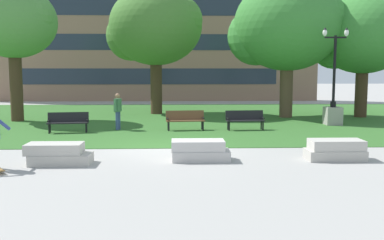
{
  "coord_description": "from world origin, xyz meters",
  "views": [
    {
      "loc": [
        0.44,
        -16.0,
        2.87
      ],
      "look_at": [
        0.96,
        -1.4,
        1.2
      ],
      "focal_mm": 42.0,
      "sensor_mm": 36.0,
      "label": 1
    }
  ],
  "objects_px": {
    "park_bench_near_left": "(245,119)",
    "park_bench_far_left": "(185,119)",
    "park_bench_near_right": "(68,121)",
    "concrete_block_center": "(58,154)",
    "concrete_block_right": "(335,150)",
    "person_bystander_near_lawn": "(118,109)",
    "lamp_post_right": "(333,105)",
    "concrete_block_left": "(200,151)"
  },
  "relations": [
    {
      "from": "concrete_block_center",
      "to": "lamp_post_right",
      "type": "height_order",
      "value": "lamp_post_right"
    },
    {
      "from": "person_bystander_near_lawn",
      "to": "concrete_block_right",
      "type": "bearing_deg",
      "value": -42.82
    },
    {
      "from": "concrete_block_center",
      "to": "person_bystander_near_lawn",
      "type": "relative_size",
      "value": 1.12
    },
    {
      "from": "concrete_block_center",
      "to": "park_bench_far_left",
      "type": "bearing_deg",
      "value": 61.58
    },
    {
      "from": "concrete_block_left",
      "to": "park_bench_far_left",
      "type": "height_order",
      "value": "park_bench_far_left"
    },
    {
      "from": "concrete_block_center",
      "to": "park_bench_far_left",
      "type": "relative_size",
      "value": 1.04
    },
    {
      "from": "lamp_post_right",
      "to": "concrete_block_center",
      "type": "bearing_deg",
      "value": -141.82
    },
    {
      "from": "concrete_block_right",
      "to": "park_bench_far_left",
      "type": "xyz_separation_m",
      "value": [
        -4.62,
        7.0,
        0.23
      ]
    },
    {
      "from": "park_bench_near_left",
      "to": "park_bench_far_left",
      "type": "height_order",
      "value": "same"
    },
    {
      "from": "concrete_block_left",
      "to": "concrete_block_right",
      "type": "xyz_separation_m",
      "value": [
        4.31,
        -0.05,
        0.0
      ]
    },
    {
      "from": "park_bench_near_right",
      "to": "park_bench_near_left",
      "type": "bearing_deg",
      "value": 4.31
    },
    {
      "from": "park_bench_far_left",
      "to": "concrete_block_left",
      "type": "bearing_deg",
      "value": -87.49
    },
    {
      "from": "lamp_post_right",
      "to": "concrete_block_left",
      "type": "bearing_deg",
      "value": -130.02
    },
    {
      "from": "park_bench_near_left",
      "to": "park_bench_far_left",
      "type": "bearing_deg",
      "value": 179.29
    },
    {
      "from": "concrete_block_right",
      "to": "lamp_post_right",
      "type": "height_order",
      "value": "lamp_post_right"
    },
    {
      "from": "lamp_post_right",
      "to": "park_bench_near_right",
      "type": "bearing_deg",
      "value": -169.52
    },
    {
      "from": "concrete_block_center",
      "to": "person_bystander_near_lawn",
      "type": "height_order",
      "value": "person_bystander_near_lawn"
    },
    {
      "from": "park_bench_far_left",
      "to": "lamp_post_right",
      "type": "height_order",
      "value": "lamp_post_right"
    },
    {
      "from": "concrete_block_right",
      "to": "person_bystander_near_lawn",
      "type": "xyz_separation_m",
      "value": [
        -7.78,
        7.21,
        0.68
      ]
    },
    {
      "from": "concrete_block_left",
      "to": "park_bench_far_left",
      "type": "xyz_separation_m",
      "value": [
        -0.3,
        6.95,
        0.23
      ]
    },
    {
      "from": "concrete_block_left",
      "to": "lamp_post_right",
      "type": "relative_size",
      "value": 0.37
    },
    {
      "from": "concrete_block_right",
      "to": "park_bench_far_left",
      "type": "relative_size",
      "value": 0.97
    },
    {
      "from": "concrete_block_left",
      "to": "park_bench_far_left",
      "type": "relative_size",
      "value": 0.99
    },
    {
      "from": "park_bench_near_right",
      "to": "lamp_post_right",
      "type": "height_order",
      "value": "lamp_post_right"
    },
    {
      "from": "park_bench_near_left",
      "to": "lamp_post_right",
      "type": "relative_size",
      "value": 0.37
    },
    {
      "from": "park_bench_near_left",
      "to": "park_bench_near_right",
      "type": "bearing_deg",
      "value": -175.69
    },
    {
      "from": "park_bench_near_right",
      "to": "concrete_block_center",
      "type": "bearing_deg",
      "value": -79.13
    },
    {
      "from": "park_bench_near_right",
      "to": "person_bystander_near_lawn",
      "type": "relative_size",
      "value": 1.08
    },
    {
      "from": "concrete_block_right",
      "to": "park_bench_near_right",
      "type": "relative_size",
      "value": 0.97
    },
    {
      "from": "park_bench_near_left",
      "to": "lamp_post_right",
      "type": "xyz_separation_m",
      "value": [
        4.8,
        1.77,
        0.48
      ]
    },
    {
      "from": "park_bench_near_right",
      "to": "park_bench_far_left",
      "type": "distance_m",
      "value": 5.32
    },
    {
      "from": "concrete_block_right",
      "to": "lamp_post_right",
      "type": "bearing_deg",
      "value": 71.17
    },
    {
      "from": "park_bench_near_left",
      "to": "person_bystander_near_lawn",
      "type": "relative_size",
      "value": 1.07
    },
    {
      "from": "park_bench_near_left",
      "to": "person_bystander_near_lawn",
      "type": "xyz_separation_m",
      "value": [
        -5.97,
        0.25,
        0.44
      ]
    },
    {
      "from": "lamp_post_right",
      "to": "person_bystander_near_lawn",
      "type": "xyz_separation_m",
      "value": [
        -10.76,
        -1.52,
        -0.04
      ]
    },
    {
      "from": "concrete_block_left",
      "to": "park_bench_near_right",
      "type": "relative_size",
      "value": 0.98
    },
    {
      "from": "concrete_block_left",
      "to": "person_bystander_near_lawn",
      "type": "height_order",
      "value": "person_bystander_near_lawn"
    },
    {
      "from": "concrete_block_center",
      "to": "concrete_block_right",
      "type": "xyz_separation_m",
      "value": [
        8.61,
        0.38,
        0.0
      ]
    },
    {
      "from": "concrete_block_right",
      "to": "park_bench_far_left",
      "type": "distance_m",
      "value": 8.39
    },
    {
      "from": "concrete_block_left",
      "to": "park_bench_near_left",
      "type": "distance_m",
      "value": 7.35
    },
    {
      "from": "concrete_block_center",
      "to": "park_bench_near_right",
      "type": "distance_m",
      "value": 6.86
    },
    {
      "from": "person_bystander_near_lawn",
      "to": "park_bench_far_left",
      "type": "bearing_deg",
      "value": -3.89
    }
  ]
}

